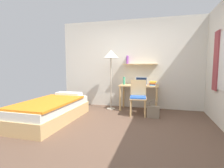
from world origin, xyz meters
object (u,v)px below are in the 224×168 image
at_px(bed, 52,110).
at_px(desk_chair, 138,96).
at_px(desk, 139,90).
at_px(handbag, 153,112).
at_px(book_stack, 153,83).
at_px(water_bottle, 124,81).
at_px(laptop, 141,83).
at_px(standing_lamp, 111,57).

bearing_deg(bed, desk_chair, 28.83).
relative_size(desk, handbag, 2.44).
xyz_separation_m(desk, handbag, (0.42, -0.66, -0.43)).
height_order(desk_chair, book_stack, desk_chair).
relative_size(water_bottle, book_stack, 0.89).
height_order(water_bottle, handbag, water_bottle).
bearing_deg(laptop, water_bottle, -179.06).
height_order(standing_lamp, water_bottle, standing_lamp).
bearing_deg(handbag, water_bottle, 141.94).
xyz_separation_m(desk_chair, standing_lamp, (-0.82, 0.37, 1.01)).
distance_m(standing_lamp, book_stack, 1.38).
bearing_deg(standing_lamp, laptop, 8.72).
bearing_deg(water_bottle, book_stack, 2.23).
distance_m(bed, book_stack, 2.70).
xyz_separation_m(laptop, water_bottle, (-0.48, -0.01, 0.05)).
relative_size(bed, desk_chair, 2.26).
xyz_separation_m(bed, laptop, (1.85, 1.51, 0.53)).
bearing_deg(handbag, standing_lamp, 155.73).
distance_m(desk, water_bottle, 0.49).
bearing_deg(book_stack, bed, -144.69).
height_order(desk, book_stack, book_stack).
distance_m(bed, handbag, 2.37).
bearing_deg(laptop, handbag, -61.44).
relative_size(desk, water_bottle, 4.94).
relative_size(standing_lamp, laptop, 5.03).
bearing_deg(handbag, desk, 122.49).
xyz_separation_m(bed, water_bottle, (1.36, 1.50, 0.58)).
bearing_deg(desk_chair, handbag, -23.82).
distance_m(desk, handbag, 0.90).
bearing_deg(standing_lamp, bed, -126.09).
bearing_deg(laptop, standing_lamp, -171.28).
relative_size(standing_lamp, handbag, 3.85).
bearing_deg(desk_chair, water_bottle, 133.16).
height_order(book_stack, handbag, book_stack).
distance_m(desk, desk_chair, 0.50).
distance_m(laptop, handbag, 0.98).
relative_size(desk, book_stack, 4.39).
relative_size(standing_lamp, water_bottle, 7.79).
bearing_deg(handbag, laptop, 118.56).
bearing_deg(bed, standing_lamp, 53.91).
bearing_deg(desk_chair, bed, -151.17).
bearing_deg(handbag, desk_chair, 156.18).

